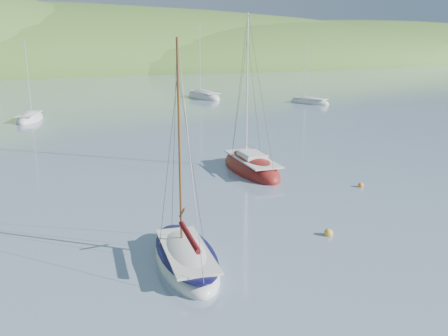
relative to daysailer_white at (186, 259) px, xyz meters
name	(u,v)px	position (x,y,z in m)	size (l,w,h in m)	color
ground	(273,256)	(3.85, -1.06, -0.23)	(700.00, 700.00, 0.00)	slate
daysailer_white	(186,259)	(0.00, 0.00, 0.00)	(3.70, 7.12, 10.42)	silver
sloop_red	(251,168)	(10.66, 12.61, 0.00)	(4.05, 8.75, 12.46)	maroon
distant_sloop_a	(30,119)	(-1.26, 45.85, -0.05)	(5.00, 7.60, 10.24)	silver
distant_sloop_b	(204,97)	(27.63, 57.67, -0.02)	(3.86, 9.46, 13.22)	silver
distant_sloop_d	(309,102)	(39.24, 43.81, -0.06)	(4.57, 7.23, 9.73)	silver
mooring_buoys	(220,219)	(3.77, 4.11, -0.11)	(23.59, 8.89, 0.46)	gold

